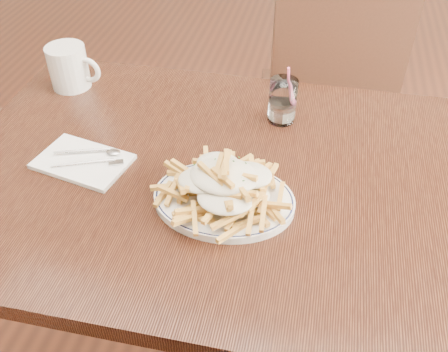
% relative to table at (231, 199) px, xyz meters
% --- Properties ---
extents(table, '(1.20, 0.80, 0.75)m').
position_rel_table_xyz_m(table, '(0.00, 0.00, 0.00)').
color(table, black).
rests_on(table, ground).
extents(chair_far, '(0.49, 0.49, 0.90)m').
position_rel_table_xyz_m(chair_far, '(0.19, 0.76, -0.16)').
color(chair_far, black).
rests_on(chair_far, ground).
extents(fries_plate, '(0.30, 0.27, 0.02)m').
position_rel_table_xyz_m(fries_plate, '(0.01, -0.09, 0.09)').
color(fries_plate, white).
rests_on(fries_plate, table).
extents(loaded_fries, '(0.29, 0.26, 0.07)m').
position_rel_table_xyz_m(loaded_fries, '(0.01, -0.09, 0.14)').
color(loaded_fries, gold).
rests_on(loaded_fries, fries_plate).
extents(napkin, '(0.21, 0.16, 0.01)m').
position_rel_table_xyz_m(napkin, '(-0.32, -0.04, 0.08)').
color(napkin, white).
rests_on(napkin, table).
extents(cutlery, '(0.16, 0.11, 0.01)m').
position_rel_table_xyz_m(cutlery, '(-0.32, -0.03, 0.09)').
color(cutlery, silver).
rests_on(cutlery, napkin).
extents(water_glass, '(0.06, 0.06, 0.14)m').
position_rel_table_xyz_m(water_glass, '(0.08, 0.22, 0.12)').
color(water_glass, white).
rests_on(water_glass, table).
extents(coffee_mug, '(0.14, 0.10, 0.11)m').
position_rel_table_xyz_m(coffee_mug, '(-0.47, 0.26, 0.13)').
color(coffee_mug, white).
rests_on(coffee_mug, table).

